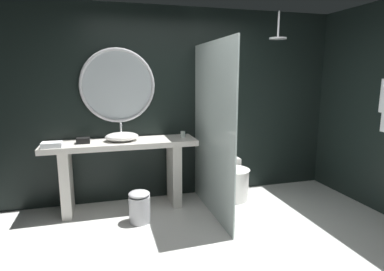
# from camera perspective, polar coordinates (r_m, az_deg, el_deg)

# --- Properties ---
(ground_plane) EXTENTS (5.76, 5.76, 0.00)m
(ground_plane) POSITION_cam_1_polar(r_m,az_deg,el_deg) (3.15, 6.04, -22.22)
(ground_plane) COLOR silver
(back_wall_panel) EXTENTS (4.80, 0.10, 2.60)m
(back_wall_panel) POSITION_cam_1_polar(r_m,az_deg,el_deg) (4.47, -2.65, 5.54)
(back_wall_panel) COLOR black
(back_wall_panel) RESTS_ON ground_plane
(side_wall_right) EXTENTS (0.10, 2.47, 2.60)m
(side_wall_right) POSITION_cam_1_polar(r_m,az_deg,el_deg) (4.65, 30.63, 4.25)
(side_wall_right) COLOR black
(side_wall_right) RESTS_ON ground_plane
(vanity_counter) EXTENTS (1.89, 0.51, 0.89)m
(vanity_counter) POSITION_cam_1_polar(r_m,az_deg,el_deg) (4.17, -12.41, -4.76)
(vanity_counter) COLOR silver
(vanity_counter) RESTS_ON ground_plane
(vessel_sink) EXTENTS (0.42, 0.34, 0.21)m
(vessel_sink) POSITION_cam_1_polar(r_m,az_deg,el_deg) (4.09, -12.44, -0.18)
(vessel_sink) COLOR white
(vessel_sink) RESTS_ON vanity_counter
(tumbler_cup) EXTENTS (0.06, 0.06, 0.08)m
(tumbler_cup) POSITION_cam_1_polar(r_m,az_deg,el_deg) (4.22, -1.67, 0.21)
(tumbler_cup) COLOR silver
(tumbler_cup) RESTS_ON vanity_counter
(tissue_box) EXTENTS (0.16, 0.13, 0.07)m
(tissue_box) POSITION_cam_1_polar(r_m,az_deg,el_deg) (4.08, -18.89, -0.86)
(tissue_box) COLOR black
(tissue_box) RESTS_ON vanity_counter
(round_wall_mirror) EXTENTS (0.96, 0.04, 0.96)m
(round_wall_mirror) POSITION_cam_1_polar(r_m,az_deg,el_deg) (4.26, -13.13, 8.67)
(round_wall_mirror) COLOR silver
(shower_glass_panel) EXTENTS (0.02, 1.44, 2.10)m
(shower_glass_panel) POSITION_cam_1_polar(r_m,az_deg,el_deg) (3.85, 3.67, 0.87)
(shower_glass_panel) COLOR silver
(shower_glass_panel) RESTS_ON ground_plane
(rain_shower_head) EXTENTS (0.22, 0.22, 0.34)m
(rain_shower_head) POSITION_cam_1_polar(r_m,az_deg,el_deg) (4.38, 15.11, 16.79)
(rain_shower_head) COLOR silver
(toilet) EXTENTS (0.43, 0.60, 0.51)m
(toilet) POSITION_cam_1_polar(r_m,az_deg,el_deg) (4.54, 7.22, -8.00)
(toilet) COLOR white
(toilet) RESTS_ON ground_plane
(waste_bin) EXTENTS (0.25, 0.25, 0.39)m
(waste_bin) POSITION_cam_1_polar(r_m,az_deg,el_deg) (3.87, -9.37, -12.40)
(waste_bin) COLOR silver
(waste_bin) RESTS_ON ground_plane
(folded_hand_towel) EXTENTS (0.23, 0.16, 0.06)m
(folded_hand_towel) POSITION_cam_1_polar(r_m,az_deg,el_deg) (3.98, -23.81, -1.54)
(folded_hand_towel) COLOR white
(folded_hand_towel) RESTS_ON vanity_counter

